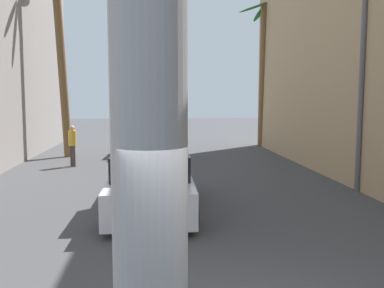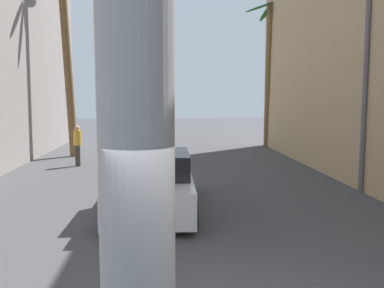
# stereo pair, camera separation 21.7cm
# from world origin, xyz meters

# --- Properties ---
(ground_plane) EXTENTS (86.96, 86.96, 0.00)m
(ground_plane) POSITION_xyz_m (0.00, 10.00, 0.00)
(ground_plane) COLOR #424244
(street_lamp) EXTENTS (2.73, 0.28, 7.05)m
(street_lamp) POSITION_xyz_m (5.02, 8.27, 4.30)
(street_lamp) COLOR #59595E
(street_lamp) RESTS_ON ground
(traffic_light_mast) EXTENTS (4.65, 0.32, 5.68)m
(traffic_light_mast) POSITION_xyz_m (-4.03, 5.52, 3.99)
(traffic_light_mast) COLOR #333333
(traffic_light_mast) RESTS_ON ground
(car_lead) EXTENTS (2.24, 5.20, 1.56)m
(car_lead) POSITION_xyz_m (-0.96, 6.76, 0.70)
(car_lead) COLOR black
(car_lead) RESTS_ON ground
(car_far) EXTENTS (2.10, 4.33, 1.56)m
(car_far) POSITION_xyz_m (-1.42, 17.64, 0.73)
(car_far) COLOR black
(car_far) RESTS_ON ground
(palm_tree_far_right) EXTENTS (3.47, 3.33, 8.41)m
(palm_tree_far_right) POSITION_xyz_m (5.59, 20.10, 5.30)
(palm_tree_far_right) COLOR brown
(palm_tree_far_right) RESTS_ON ground
(palm_tree_far_left) EXTENTS (3.18, 2.99, 9.62)m
(palm_tree_far_left) POSITION_xyz_m (-5.22, 17.01, 5.73)
(palm_tree_far_left) COLOR brown
(palm_tree_far_left) RESTS_ON ground
(pedestrian_far_left) EXTENTS (0.47, 0.47, 1.75)m
(pedestrian_far_left) POSITION_xyz_m (-4.29, 14.04, 1.02)
(pedestrian_far_left) COLOR #3F3833
(pedestrian_far_left) RESTS_ON ground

